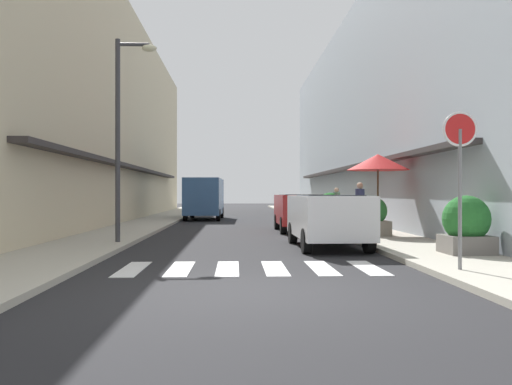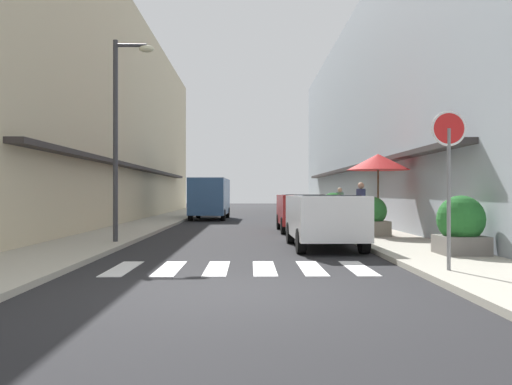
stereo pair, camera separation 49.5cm
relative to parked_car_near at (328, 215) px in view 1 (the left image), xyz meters
name	(u,v)px [view 1 (the left image)]	position (x,y,z in m)	size (l,w,h in m)	color
ground_plane	(242,223)	(-2.24, 12.26, -0.92)	(103.62, 103.62, 0.00)	#232326
sidewalk_left	(151,222)	(-6.74, 12.26, -0.86)	(2.43, 65.94, 0.12)	#ADA899
sidewalk_right	(331,222)	(2.27, 12.26, -0.86)	(2.43, 65.94, 0.12)	#ADA899
building_row_left	(83,114)	(-10.45, 13.61, 4.72)	(5.50, 44.39, 11.28)	beige
building_row_right	(396,116)	(5.98, 13.61, 4.68)	(5.50, 44.39, 11.21)	#939EA8
crosswalk	(251,268)	(-2.24, -4.03, -0.92)	(5.20, 2.20, 0.01)	silver
parked_car_near	(328,215)	(0.00, 0.00, 0.00)	(1.87, 4.31, 1.47)	silver
parked_car_mid	(300,208)	(0.00, 6.39, 0.00)	(1.83, 4.11, 1.47)	maroon
delivery_van	(205,195)	(-4.33, 16.51, 0.48)	(2.12, 5.45, 2.37)	#33598C
round_street_sign	(460,148)	(1.57, -5.14, 1.43)	(0.65, 0.07, 2.91)	slate
street_lamp	(124,119)	(-5.76, 0.82, 2.73)	(1.19, 0.28, 5.84)	#38383D
cafe_umbrella	(378,163)	(2.32, 3.49, 1.64)	(2.14, 2.14, 2.74)	#262626
planter_corner	(466,225)	(2.81, -2.53, -0.15)	(1.09, 1.09, 1.35)	slate
planter_midblock	(373,217)	(2.00, 2.90, -0.20)	(1.01, 1.01, 1.28)	gray
planter_far	(330,209)	(1.75, 9.70, -0.12)	(1.09, 1.09, 1.43)	gray
pedestrian_walking_near	(336,205)	(2.05, 9.64, 0.07)	(0.34, 0.34, 1.65)	#282B33
pedestrian_walking_far	(360,205)	(2.02, 4.86, 0.15)	(0.34, 0.34, 1.79)	#282B33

